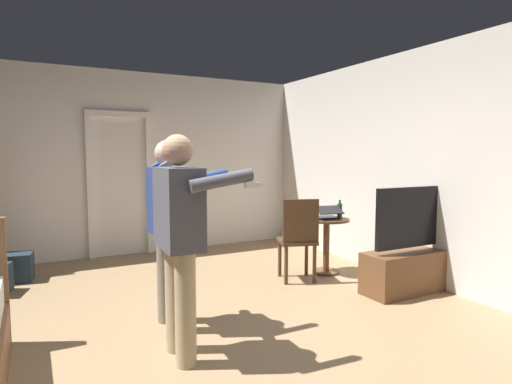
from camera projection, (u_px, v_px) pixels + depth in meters
name	position (u px, v px, depth m)	size (l,w,h in m)	color
ground_plane	(193.00, 344.00, 3.40)	(7.42, 7.42, 0.00)	#997A56
wall_back	(114.00, 164.00, 6.31)	(6.04, 0.12, 2.72)	silver
wall_right	(450.00, 167.00, 4.66)	(0.12, 6.99, 2.72)	silver
doorway_frame	(120.00, 173.00, 6.28)	(0.93, 0.08, 2.13)	white
tv_flatscreen	(413.00, 262.00, 4.71)	(1.21, 0.40, 1.15)	brown
side_table	(326.00, 237.00, 5.40)	(0.57, 0.57, 0.70)	brown
laptop	(326.00, 215.00, 5.32)	(0.38, 0.38, 0.17)	black
bottle_on_table	(340.00, 211.00, 5.36)	(0.06, 0.06, 0.23)	#325721
wooden_chair	(299.00, 236.00, 5.03)	(0.53, 0.53, 0.99)	#4C331E
person_blue_shirt	(180.00, 230.00, 3.10)	(0.64, 0.63, 1.65)	tan
person_striped_shirt	(170.00, 220.00, 3.68)	(0.64, 0.60, 1.63)	gray
suitcase_small	(4.00, 268.00, 5.02)	(0.62, 0.29, 0.33)	#1E2D38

